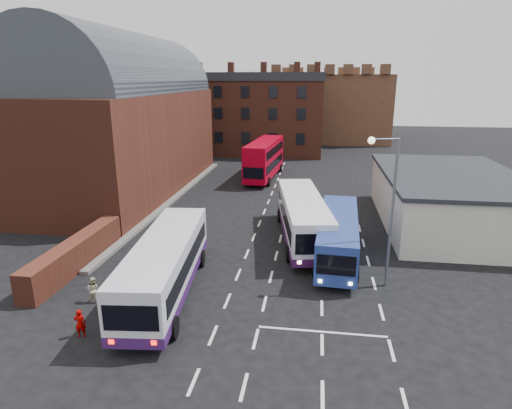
# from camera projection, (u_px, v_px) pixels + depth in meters

# --- Properties ---
(ground) EXTENTS (180.00, 180.00, 0.00)m
(ground) POSITION_uv_depth(u_px,v_px,m) (230.00, 294.00, 23.56)
(ground) COLOR black
(railway_station) EXTENTS (12.00, 28.00, 16.00)m
(railway_station) POSITION_uv_depth(u_px,v_px,m) (121.00, 117.00, 43.42)
(railway_station) COLOR #602B1E
(railway_station) RESTS_ON ground
(forecourt_wall) EXTENTS (1.20, 10.00, 1.80)m
(forecourt_wall) POSITION_uv_depth(u_px,v_px,m) (76.00, 254.00, 26.59)
(forecourt_wall) COLOR #602B1E
(forecourt_wall) RESTS_ON ground
(cream_building) EXTENTS (10.40, 16.40, 4.25)m
(cream_building) POSITION_uv_depth(u_px,v_px,m) (448.00, 199.00, 34.18)
(cream_building) COLOR beige
(cream_building) RESTS_ON ground
(brick_terrace) EXTENTS (22.00, 10.00, 11.00)m
(brick_terrace) POSITION_uv_depth(u_px,v_px,m) (251.00, 117.00, 66.45)
(brick_terrace) COLOR brown
(brick_terrace) RESTS_ON ground
(castle_keep) EXTENTS (22.00, 22.00, 12.00)m
(castle_keep) POSITION_uv_depth(u_px,v_px,m) (327.00, 107.00, 83.65)
(castle_keep) COLOR brown
(castle_keep) RESTS_ON ground
(bus_white_outbound) EXTENTS (3.84, 11.82, 3.17)m
(bus_white_outbound) POSITION_uv_depth(u_px,v_px,m) (165.00, 262.00, 23.04)
(bus_white_outbound) COLOR silver
(bus_white_outbound) RESTS_ON ground
(bus_white_inbound) EXTENTS (4.56, 12.09, 3.22)m
(bus_white_inbound) POSITION_uv_depth(u_px,v_px,m) (303.00, 215.00, 30.81)
(bus_white_inbound) COLOR white
(bus_white_inbound) RESTS_ON ground
(bus_blue) EXTENTS (3.12, 10.57, 2.85)m
(bus_blue) POSITION_uv_depth(u_px,v_px,m) (338.00, 234.00, 27.79)
(bus_blue) COLOR navy
(bus_blue) RESTS_ON ground
(bus_red_double) EXTENTS (3.52, 11.26, 4.43)m
(bus_red_double) POSITION_uv_depth(u_px,v_px,m) (264.00, 159.00, 49.85)
(bus_red_double) COLOR #A80016
(bus_red_double) RESTS_ON ground
(street_lamp) EXTENTS (1.70, 0.63, 8.53)m
(street_lamp) POSITION_uv_depth(u_px,v_px,m) (388.00, 199.00, 23.00)
(street_lamp) COLOR slate
(street_lamp) RESTS_ON ground
(pedestrian_red) EXTENTS (0.58, 0.46, 1.39)m
(pedestrian_red) POSITION_uv_depth(u_px,v_px,m) (80.00, 323.00, 19.47)
(pedestrian_red) COLOR #9B0100
(pedestrian_red) RESTS_ON ground
(pedestrian_beige) EXTENTS (0.69, 0.54, 1.40)m
(pedestrian_beige) POSITION_uv_depth(u_px,v_px,m) (93.00, 290.00, 22.55)
(pedestrian_beige) COLOR beige
(pedestrian_beige) RESTS_ON ground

